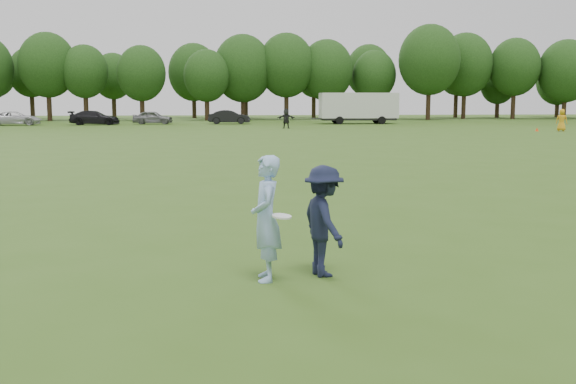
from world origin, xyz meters
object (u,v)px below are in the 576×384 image
(car_c, at_px, (16,118))
(car_f, at_px, (229,117))
(player_far_d, at_px, (286,118))
(defender, at_px, (324,221))
(car_e, at_px, (153,117))
(thrower, at_px, (266,218))
(car_d, at_px, (95,118))
(cargo_trailer, at_px, (358,107))
(player_far_c, at_px, (562,120))
(field_cone, at_px, (537,129))

(car_c, height_order, car_f, car_f)
(player_far_d, height_order, car_c, player_far_d)
(defender, height_order, car_c, defender)
(car_c, relative_size, car_e, 1.20)
(thrower, distance_m, car_e, 61.63)
(defender, distance_m, car_d, 61.11)
(car_f, height_order, cargo_trailer, cargo_trailer)
(thrower, height_order, cargo_trailer, cargo_trailer)
(thrower, height_order, car_d, thrower)
(player_far_c, height_order, cargo_trailer, cargo_trailer)
(car_d, height_order, cargo_trailer, cargo_trailer)
(defender, distance_m, car_c, 63.02)
(car_f, bearing_deg, player_far_c, -121.14)
(car_c, relative_size, field_cone, 16.15)
(car_e, bearing_deg, cargo_trailer, -88.22)
(thrower, xyz_separation_m, car_c, (-20.33, 59.52, -0.21))
(car_c, bearing_deg, car_e, -89.80)
(player_far_c, xyz_separation_m, car_f, (-26.04, 18.90, -0.18))
(car_e, relative_size, cargo_trailer, 0.45)
(car_c, relative_size, car_d, 0.99)
(thrower, relative_size, field_cone, 5.89)
(thrower, relative_size, player_far_c, 1.00)
(car_e, xyz_separation_m, field_cone, (31.98, -18.89, -0.54))
(car_d, bearing_deg, car_c, 92.40)
(car_c, xyz_separation_m, car_f, (20.94, 1.40, 0.04))
(player_far_d, bearing_deg, car_f, 119.46)
(car_c, relative_size, cargo_trailer, 0.54)
(car_f, xyz_separation_m, cargo_trailer, (13.38, -0.84, 1.07))
(player_far_c, relative_size, car_f, 0.41)
(player_far_c, height_order, field_cone, player_far_c)
(car_e, bearing_deg, player_far_d, -127.61)
(player_far_d, bearing_deg, field_cone, -14.38)
(thrower, distance_m, car_f, 60.92)
(thrower, height_order, defender, thrower)
(thrower, bearing_deg, car_f, 178.96)
(thrower, xyz_separation_m, car_d, (-12.79, 59.74, -0.18))
(thrower, xyz_separation_m, field_cone, (24.77, 42.32, -0.73))
(thrower, height_order, player_far_d, thrower)
(defender, height_order, player_far_c, player_far_c)
(cargo_trailer, bearing_deg, car_c, -179.07)
(player_far_c, height_order, car_c, player_far_c)
(player_far_d, xyz_separation_m, car_d, (-18.16, 10.04, -0.16))
(thrower, xyz_separation_m, player_far_d, (5.37, 49.70, -0.01))
(car_d, bearing_deg, car_f, -84.24)
(car_d, xyz_separation_m, car_f, (13.40, 1.18, 0.00))
(thrower, relative_size, car_d, 0.36)
(car_f, bearing_deg, cargo_trailer, -88.77)
(player_far_d, distance_m, car_e, 17.05)
(player_far_d, height_order, cargo_trailer, cargo_trailer)
(thrower, bearing_deg, player_far_d, 173.37)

